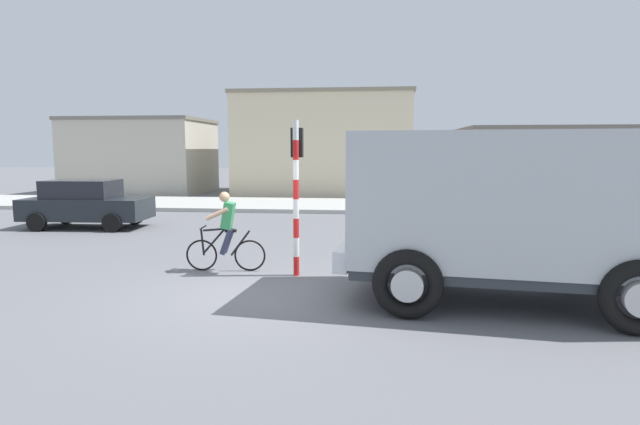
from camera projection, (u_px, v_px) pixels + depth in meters
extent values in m
plane|color=slate|center=(257.00, 294.00, 9.29)|extent=(120.00, 120.00, 0.00)
cube|color=#ADADA8|center=(328.00, 205.00, 23.23)|extent=(80.00, 5.00, 0.16)
cube|color=#B2B7BC|center=(511.00, 198.00, 8.60)|extent=(5.46, 3.10, 2.20)
cube|color=#2D3338|center=(507.00, 267.00, 8.75)|extent=(5.35, 3.03, 0.16)
cube|color=silver|center=(352.00, 249.00, 9.33)|extent=(0.52, 2.39, 0.36)
cube|color=black|center=(361.00, 167.00, 9.11)|extent=(0.37, 2.12, 0.70)
torus|color=black|center=(408.00, 284.00, 7.88)|extent=(1.12, 0.37, 1.10)
cylinder|color=beige|center=(408.00, 284.00, 7.88)|extent=(0.53, 0.36, 0.50)
torus|color=black|center=(415.00, 252.00, 10.36)|extent=(1.12, 0.37, 1.10)
cylinder|color=beige|center=(415.00, 252.00, 10.36)|extent=(0.53, 0.36, 0.50)
torus|color=black|center=(640.00, 298.00, 7.16)|extent=(1.12, 0.37, 1.10)
cylinder|color=beige|center=(640.00, 298.00, 7.16)|extent=(0.53, 0.36, 0.50)
torus|color=black|center=(589.00, 260.00, 9.64)|extent=(1.12, 0.37, 1.10)
cylinder|color=beige|center=(589.00, 260.00, 9.64)|extent=(0.53, 0.36, 0.50)
torus|color=black|center=(202.00, 255.00, 11.06)|extent=(0.68, 0.09, 0.68)
torus|color=black|center=(250.00, 255.00, 11.02)|extent=(0.68, 0.09, 0.68)
cylinder|color=black|center=(217.00, 229.00, 10.98)|extent=(0.60, 0.09, 0.09)
cylinder|color=black|center=(214.00, 241.00, 11.01)|extent=(0.51, 0.08, 0.57)
cylinder|color=black|center=(240.00, 243.00, 11.00)|extent=(0.44, 0.08, 0.57)
cylinder|color=black|center=(202.00, 242.00, 11.02)|extent=(0.10, 0.05, 0.59)
cylinder|color=black|center=(203.00, 227.00, 10.98)|extent=(0.07, 0.50, 0.03)
cube|color=black|center=(231.00, 231.00, 10.97)|extent=(0.25, 0.14, 0.06)
cube|color=#338C51|center=(228.00, 215.00, 10.93)|extent=(0.32, 0.34, 0.59)
sphere|color=tan|center=(224.00, 197.00, 10.88)|extent=(0.22, 0.22, 0.22)
cylinder|color=#2D334C|center=(226.00, 242.00, 10.90)|extent=(0.31, 0.14, 0.57)
cylinder|color=tan|center=(217.00, 214.00, 10.77)|extent=(0.50, 0.13, 0.29)
cylinder|color=#2D334C|center=(228.00, 240.00, 11.10)|extent=(0.31, 0.14, 0.57)
cylinder|color=tan|center=(220.00, 212.00, 11.09)|extent=(0.50, 0.13, 0.29)
cylinder|color=red|center=(296.00, 266.00, 10.66)|extent=(0.12, 0.12, 0.40)
cylinder|color=white|center=(296.00, 247.00, 10.61)|extent=(0.12, 0.12, 0.40)
cylinder|color=red|center=(296.00, 228.00, 10.56)|extent=(0.12, 0.12, 0.40)
cylinder|color=white|center=(296.00, 209.00, 10.51)|extent=(0.12, 0.12, 0.40)
cylinder|color=red|center=(296.00, 189.00, 10.46)|extent=(0.12, 0.12, 0.40)
cylinder|color=white|center=(296.00, 170.00, 10.41)|extent=(0.12, 0.12, 0.40)
cylinder|color=red|center=(296.00, 150.00, 10.36)|extent=(0.12, 0.12, 0.40)
cylinder|color=white|center=(296.00, 130.00, 10.31)|extent=(0.12, 0.12, 0.40)
cube|color=black|center=(297.00, 143.00, 10.52)|extent=(0.24, 0.20, 0.60)
sphere|color=green|center=(298.00, 143.00, 10.64)|extent=(0.14, 0.14, 0.14)
cube|color=#234C9E|center=(566.00, 219.00, 14.38)|extent=(4.17, 2.16, 0.70)
cube|color=black|center=(562.00, 196.00, 14.30)|extent=(2.36, 1.69, 0.60)
cylinder|color=black|center=(593.00, 227.00, 15.28)|extent=(0.62, 0.25, 0.60)
cylinder|color=black|center=(627.00, 237.00, 13.59)|extent=(0.62, 0.25, 0.60)
cylinder|color=black|center=(510.00, 227.00, 15.26)|extent=(0.62, 0.25, 0.60)
cylinder|color=black|center=(534.00, 237.00, 13.57)|extent=(0.62, 0.25, 0.60)
cube|color=#1E2328|center=(87.00, 208.00, 17.04)|extent=(4.07, 1.88, 0.70)
cube|color=black|center=(82.00, 189.00, 16.96)|extent=(2.26, 1.54, 0.60)
cylinder|color=black|center=(135.00, 216.00, 17.84)|extent=(0.61, 0.21, 0.60)
cylinder|color=black|center=(112.00, 223.00, 16.16)|extent=(0.61, 0.21, 0.60)
cylinder|color=black|center=(66.00, 215.00, 18.00)|extent=(0.61, 0.21, 0.60)
cylinder|color=black|center=(37.00, 222.00, 16.32)|extent=(0.61, 0.21, 0.60)
cube|color=#B2AD9E|center=(143.00, 157.00, 30.99)|extent=(7.63, 5.82, 4.22)
cube|color=slate|center=(141.00, 120.00, 30.72)|extent=(7.79, 5.94, 0.20)
cube|color=beige|center=(325.00, 146.00, 30.27)|extent=(9.74, 7.07, 5.57)
cube|color=gray|center=(326.00, 96.00, 29.92)|extent=(9.94, 7.21, 0.20)
cube|color=#9E9389|center=(543.00, 164.00, 28.92)|extent=(9.06, 7.60, 3.60)
cube|color=#5E5852|center=(544.00, 130.00, 28.68)|extent=(9.24, 7.75, 0.20)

